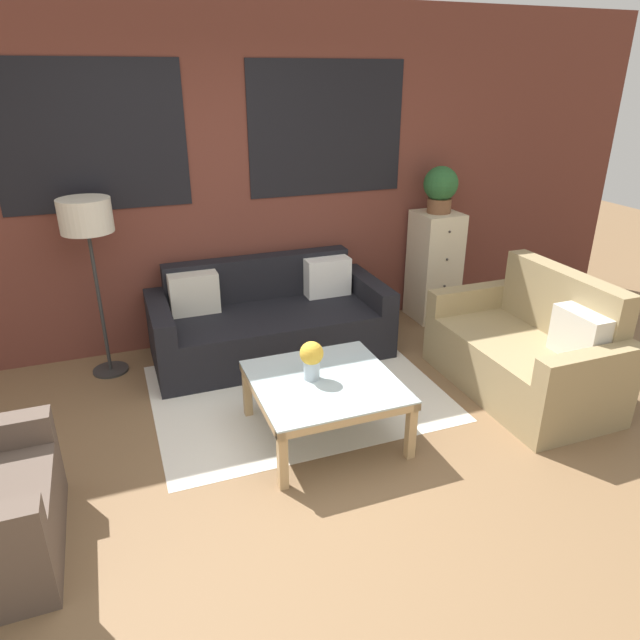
{
  "coord_description": "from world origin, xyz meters",
  "views": [
    {
      "loc": [
        -0.92,
        -2.38,
        2.24
      ],
      "look_at": [
        0.46,
        1.26,
        0.55
      ],
      "focal_mm": 32.0,
      "sensor_mm": 36.0,
      "label": 1
    }
  ],
  "objects_px": {
    "settee_vintage": "(527,353)",
    "potted_plant": "(441,187)",
    "drawer_cabinet": "(434,266)",
    "flower_vase": "(312,358)",
    "coffee_table": "(324,388)",
    "floor_lamp": "(87,225)",
    "couch_dark": "(269,323)"
  },
  "relations": [
    {
      "from": "potted_plant",
      "to": "drawer_cabinet",
      "type": "bearing_deg",
      "value": -90.0
    },
    {
      "from": "potted_plant",
      "to": "flower_vase",
      "type": "xyz_separation_m",
      "value": [
        -1.79,
        -1.48,
        -0.71
      ]
    },
    {
      "from": "floor_lamp",
      "to": "drawer_cabinet",
      "type": "bearing_deg",
      "value": 1.44
    },
    {
      "from": "settee_vintage",
      "to": "potted_plant",
      "type": "height_order",
      "value": "potted_plant"
    },
    {
      "from": "coffee_table",
      "to": "drawer_cabinet",
      "type": "bearing_deg",
      "value": 41.44
    },
    {
      "from": "flower_vase",
      "to": "settee_vintage",
      "type": "bearing_deg",
      "value": -0.86
    },
    {
      "from": "coffee_table",
      "to": "floor_lamp",
      "type": "bearing_deg",
      "value": 132.27
    },
    {
      "from": "coffee_table",
      "to": "couch_dark",
      "type": "bearing_deg",
      "value": 89.72
    },
    {
      "from": "settee_vintage",
      "to": "floor_lamp",
      "type": "xyz_separation_m",
      "value": [
        -2.96,
        1.42,
        0.91
      ]
    },
    {
      "from": "coffee_table",
      "to": "settee_vintage",
      "type": "bearing_deg",
      "value": 0.76
    },
    {
      "from": "potted_plant",
      "to": "coffee_table",
      "type": "bearing_deg",
      "value": -138.55
    },
    {
      "from": "drawer_cabinet",
      "to": "potted_plant",
      "type": "relative_size",
      "value": 2.48
    },
    {
      "from": "potted_plant",
      "to": "flower_vase",
      "type": "bearing_deg",
      "value": -140.57
    },
    {
      "from": "floor_lamp",
      "to": "flower_vase",
      "type": "relative_size",
      "value": 5.41
    },
    {
      "from": "couch_dark",
      "to": "potted_plant",
      "type": "distance_m",
      "value": 2.0
    },
    {
      "from": "settee_vintage",
      "to": "drawer_cabinet",
      "type": "bearing_deg",
      "value": 86.88
    },
    {
      "from": "drawer_cabinet",
      "to": "coffee_table",
      "type": "bearing_deg",
      "value": -138.56
    },
    {
      "from": "floor_lamp",
      "to": "flower_vase",
      "type": "height_order",
      "value": "floor_lamp"
    },
    {
      "from": "drawer_cabinet",
      "to": "couch_dark",
      "type": "bearing_deg",
      "value": -173.3
    },
    {
      "from": "settee_vintage",
      "to": "potted_plant",
      "type": "distance_m",
      "value": 1.79
    },
    {
      "from": "drawer_cabinet",
      "to": "flower_vase",
      "type": "bearing_deg",
      "value": -140.57
    },
    {
      "from": "floor_lamp",
      "to": "potted_plant",
      "type": "relative_size",
      "value": 3.33
    },
    {
      "from": "settee_vintage",
      "to": "flower_vase",
      "type": "height_order",
      "value": "settee_vintage"
    },
    {
      "from": "coffee_table",
      "to": "potted_plant",
      "type": "height_order",
      "value": "potted_plant"
    },
    {
      "from": "potted_plant",
      "to": "floor_lamp",
      "type": "bearing_deg",
      "value": -178.56
    },
    {
      "from": "couch_dark",
      "to": "floor_lamp",
      "type": "relative_size",
      "value": 1.39
    },
    {
      "from": "couch_dark",
      "to": "coffee_table",
      "type": "distance_m",
      "value": 1.32
    },
    {
      "from": "settee_vintage",
      "to": "flower_vase",
      "type": "xyz_separation_m",
      "value": [
        -1.71,
        0.03,
        0.26
      ]
    },
    {
      "from": "floor_lamp",
      "to": "couch_dark",
      "type": "bearing_deg",
      "value": -5.42
    },
    {
      "from": "drawer_cabinet",
      "to": "settee_vintage",
      "type": "bearing_deg",
      "value": -93.12
    },
    {
      "from": "drawer_cabinet",
      "to": "flower_vase",
      "type": "height_order",
      "value": "drawer_cabinet"
    },
    {
      "from": "floor_lamp",
      "to": "settee_vintage",
      "type": "bearing_deg",
      "value": -25.72
    }
  ]
}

